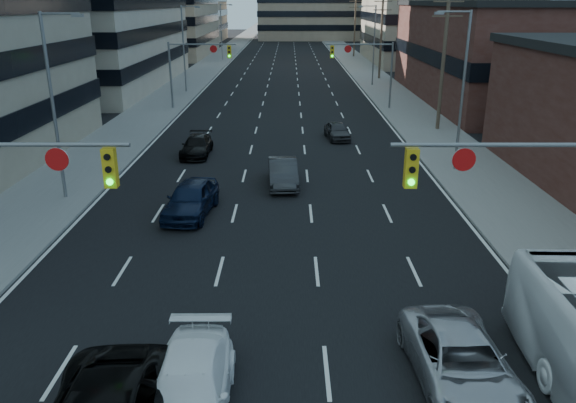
# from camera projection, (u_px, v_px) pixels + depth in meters

# --- Properties ---
(road_surface) EXTENTS (18.00, 300.00, 0.02)m
(road_surface) POSITION_uv_depth(u_px,v_px,m) (286.00, 43.00, 131.84)
(road_surface) COLOR black
(road_surface) RESTS_ON ground
(sidewalk_left) EXTENTS (5.00, 300.00, 0.15)m
(sidewalk_left) POSITION_uv_depth(u_px,v_px,m) (237.00, 43.00, 131.85)
(sidewalk_left) COLOR slate
(sidewalk_left) RESTS_ON ground
(sidewalk_right) EXTENTS (5.00, 300.00, 0.15)m
(sidewalk_right) POSITION_uv_depth(u_px,v_px,m) (335.00, 43.00, 131.79)
(sidewalk_right) COLOR slate
(sidewalk_right) RESTS_ON ground
(office_left_far) EXTENTS (20.00, 30.00, 16.00)m
(office_left_far) POSITION_uv_depth(u_px,v_px,m) (152.00, 9.00, 100.97)
(office_left_far) COLOR gray
(office_left_far) RESTS_ON ground
(storefront_right_mid) EXTENTS (20.00, 30.00, 9.00)m
(storefront_right_mid) POSITION_uv_depth(u_px,v_px,m) (526.00, 54.00, 54.95)
(storefront_right_mid) COLOR #472119
(storefront_right_mid) RESTS_ON ground
(office_right_far) EXTENTS (22.00, 28.00, 14.00)m
(office_right_far) POSITION_uv_depth(u_px,v_px,m) (440.00, 17.00, 89.88)
(office_right_far) COLOR gray
(office_right_far) RESTS_ON ground
(bg_block_right) EXTENTS (22.00, 22.00, 12.00)m
(bg_block_right) POSITION_uv_depth(u_px,v_px,m) (424.00, 17.00, 129.74)
(bg_block_right) COLOR gray
(bg_block_right) RESTS_ON ground
(signal_near_right) EXTENTS (6.59, 0.33, 6.00)m
(signal_near_right) POSITION_uv_depth(u_px,v_px,m) (530.00, 197.00, 15.51)
(signal_near_right) COLOR slate
(signal_near_right) RESTS_ON ground
(signal_far_left) EXTENTS (6.09, 0.33, 6.00)m
(signal_far_left) POSITION_uv_depth(u_px,v_px,m) (195.00, 62.00, 50.39)
(signal_far_left) COLOR slate
(signal_far_left) RESTS_ON ground
(signal_far_right) EXTENTS (6.09, 0.33, 6.00)m
(signal_far_right) POSITION_uv_depth(u_px,v_px,m) (366.00, 62.00, 50.35)
(signal_far_right) COLOR slate
(signal_far_right) RESTS_ON ground
(utility_pole_block) EXTENTS (2.20, 0.28, 11.00)m
(utility_pole_block) POSITION_uv_depth(u_px,v_px,m) (444.00, 54.00, 41.37)
(utility_pole_block) COLOR #4C3D2D
(utility_pole_block) RESTS_ON ground
(utility_pole_midblock) EXTENTS (2.20, 0.28, 11.00)m
(utility_pole_midblock) POSITION_uv_depth(u_px,v_px,m) (381.00, 32.00, 69.62)
(utility_pole_midblock) COLOR #4C3D2D
(utility_pole_midblock) RESTS_ON ground
(utility_pole_distant) EXTENTS (2.20, 0.28, 11.00)m
(utility_pole_distant) POSITION_uv_depth(u_px,v_px,m) (355.00, 23.00, 97.86)
(utility_pole_distant) COLOR #4C3D2D
(utility_pole_distant) RESTS_ON ground
(streetlight_left_near) EXTENTS (2.03, 0.22, 9.00)m
(streetlight_left_near) POSITION_uv_depth(u_px,v_px,m) (55.00, 99.00, 26.61)
(streetlight_left_near) COLOR slate
(streetlight_left_near) RESTS_ON ground
(streetlight_left_mid) EXTENTS (2.03, 0.22, 9.00)m
(streetlight_left_mid) POSITION_uv_depth(u_px,v_px,m) (185.00, 45.00, 59.56)
(streetlight_left_mid) COLOR slate
(streetlight_left_mid) RESTS_ON ground
(streetlight_left_far) EXTENTS (2.03, 0.22, 9.00)m
(streetlight_left_far) POSITION_uv_depth(u_px,v_px,m) (222.00, 29.00, 92.51)
(streetlight_left_far) COLOR slate
(streetlight_left_far) RESTS_ON ground
(streetlight_right_near) EXTENTS (2.03, 0.22, 9.00)m
(streetlight_right_near) POSITION_uv_depth(u_px,v_px,m) (461.00, 84.00, 31.27)
(streetlight_right_near) COLOR slate
(streetlight_right_near) RESTS_ON ground
(streetlight_right_far) EXTENTS (2.03, 0.22, 9.00)m
(streetlight_right_far) POSITION_uv_depth(u_px,v_px,m) (373.00, 42.00, 64.22)
(streetlight_right_far) COLOR slate
(streetlight_right_far) RESTS_ON ground
(white_van) EXTENTS (2.04, 4.90, 1.41)m
(white_van) POSITION_uv_depth(u_px,v_px,m) (189.00, 391.00, 13.32)
(white_van) COLOR white
(white_van) RESTS_ON ground
(silver_suv) EXTENTS (2.57, 5.19, 1.42)m
(silver_suv) POSITION_uv_depth(u_px,v_px,m) (461.00, 362.00, 14.36)
(silver_suv) COLOR #ACACB1
(silver_suv) RESTS_ON ground
(sedan_blue) EXTENTS (2.40, 4.87, 1.60)m
(sedan_blue) POSITION_uv_depth(u_px,v_px,m) (191.00, 198.00, 26.01)
(sedan_blue) COLOR black
(sedan_blue) RESTS_ON ground
(sedan_grey_center) EXTENTS (1.75, 4.38, 1.42)m
(sedan_grey_center) POSITION_uv_depth(u_px,v_px,m) (283.00, 173.00, 30.21)
(sedan_grey_center) COLOR #2B2B2D
(sedan_grey_center) RESTS_ON ground
(sedan_black_far) EXTENTS (1.76, 4.30, 1.25)m
(sedan_black_far) POSITION_uv_depth(u_px,v_px,m) (197.00, 146.00, 36.15)
(sedan_black_far) COLOR black
(sedan_black_far) RESTS_ON ground
(sedan_grey_right) EXTENTS (1.93, 3.83, 1.25)m
(sedan_grey_right) POSITION_uv_depth(u_px,v_px,m) (337.00, 131.00, 40.42)
(sedan_grey_right) COLOR #313133
(sedan_grey_right) RESTS_ON ground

